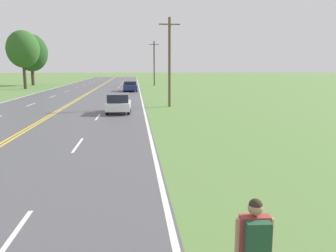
{
  "coord_description": "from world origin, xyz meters",
  "views": [
    {
      "loc": [
        6.13,
        0.39,
        3.55
      ],
      "look_at": [
        7.38,
        13.62,
        1.31
      ],
      "focal_mm": 38.0,
      "sensor_mm": 36.0,
      "label": 1
    }
  ],
  "objects_px": {
    "car_white_hatchback_approaching": "(119,103)",
    "tree_mid_treeline": "(31,53)",
    "hitchhiker_person": "(255,242)",
    "car_dark_blue_sedan_mid_near": "(130,86)",
    "tree_left_verge": "(23,49)"
  },
  "relations": [
    {
      "from": "hitchhiker_person",
      "to": "car_white_hatchback_approaching",
      "type": "bearing_deg",
      "value": 9.57
    },
    {
      "from": "hitchhiker_person",
      "to": "car_white_hatchback_approaching",
      "type": "relative_size",
      "value": 0.48
    },
    {
      "from": "hitchhiker_person",
      "to": "tree_mid_treeline",
      "type": "xyz_separation_m",
      "value": [
        -20.71,
        64.77,
        4.97
      ]
    },
    {
      "from": "tree_left_verge",
      "to": "tree_mid_treeline",
      "type": "bearing_deg",
      "value": 99.4
    },
    {
      "from": "hitchhiker_person",
      "to": "car_dark_blue_sedan_mid_near",
      "type": "bearing_deg",
      "value": 5.06
    },
    {
      "from": "tree_left_verge",
      "to": "tree_mid_treeline",
      "type": "xyz_separation_m",
      "value": [
        -1.87,
        11.29,
        -0.16
      ]
    },
    {
      "from": "hitchhiker_person",
      "to": "tree_mid_treeline",
      "type": "relative_size",
      "value": 0.18
    },
    {
      "from": "car_dark_blue_sedan_mid_near",
      "to": "hitchhiker_person",
      "type": "bearing_deg",
      "value": 1.38
    },
    {
      "from": "hitchhiker_person",
      "to": "tree_left_verge",
      "type": "height_order",
      "value": "tree_left_verge"
    },
    {
      "from": "hitchhiker_person",
      "to": "tree_mid_treeline",
      "type": "bearing_deg",
      "value": 19.94
    },
    {
      "from": "tree_mid_treeline",
      "to": "car_dark_blue_sedan_mid_near",
      "type": "bearing_deg",
      "value": -44.46
    },
    {
      "from": "hitchhiker_person",
      "to": "tree_mid_treeline",
      "type": "height_order",
      "value": "tree_mid_treeline"
    },
    {
      "from": "car_white_hatchback_approaching",
      "to": "tree_mid_treeline",
      "type": "bearing_deg",
      "value": -156.28
    },
    {
      "from": "car_white_hatchback_approaching",
      "to": "hitchhiker_person",
      "type": "bearing_deg",
      "value": 8.2
    },
    {
      "from": "hitchhiker_person",
      "to": "car_white_hatchback_approaching",
      "type": "xyz_separation_m",
      "value": [
        -2.93,
        22.68,
        -0.24
      ]
    }
  ]
}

